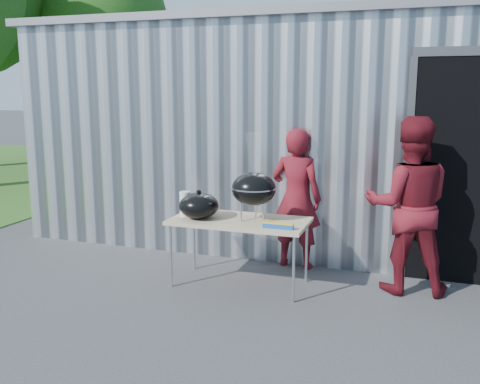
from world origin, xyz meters
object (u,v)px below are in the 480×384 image
at_px(kettle_grill, 254,183).
at_px(person_bystander, 408,206).
at_px(person_cook, 296,198).
at_px(folding_table, 240,223).

distance_m(kettle_grill, person_bystander, 1.66).
height_order(person_cook, person_bystander, person_bystander).
bearing_deg(kettle_grill, folding_table, -175.71).
distance_m(folding_table, kettle_grill, 0.48).
bearing_deg(person_bystander, kettle_grill, 5.61).
xyz_separation_m(person_cook, person_bystander, (1.31, -0.41, 0.09)).
relative_size(folding_table, person_cook, 0.88).
relative_size(kettle_grill, person_cook, 0.56).
bearing_deg(folding_table, person_cook, 61.67).
height_order(folding_table, kettle_grill, kettle_grill).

